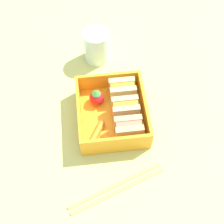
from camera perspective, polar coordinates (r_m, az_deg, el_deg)
ground_plane at (r=67.01cm, az=0.00°, el=-1.64°), size 120.00×120.00×2.00cm
bento_tray at (r=65.62cm, az=0.00°, el=-0.95°), size 15.63×13.87×1.20cm
bento_rim at (r=63.19cm, az=0.00°, el=0.34°), size 15.63×13.87×4.46cm
sandwich_left at (r=65.92cm, az=1.88°, el=3.97°), size 3.55×5.43×4.47cm
sandwich_center_left at (r=63.41cm, az=2.44°, el=0.59°), size 3.55×5.43×4.47cm
sandwich_center at (r=61.15cm, az=3.03°, el=-3.06°), size 3.55×5.43×4.47cm
strawberry_far_left at (r=65.61cm, az=-2.84°, el=2.65°), size 3.09×3.09×3.69cm
carrot_stick_far_left at (r=62.59cm, az=-2.70°, el=-3.62°), size 4.76×3.54×1.34cm
chopstick_pair at (r=59.69cm, az=0.89°, el=-13.71°), size 8.21×18.72×0.70cm
drinking_glass at (r=73.21cm, az=-2.86°, el=11.96°), size 5.88×5.88×7.95cm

